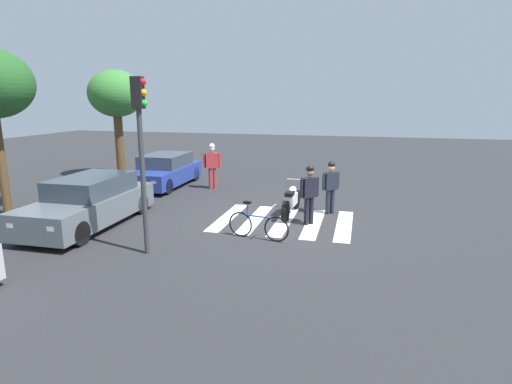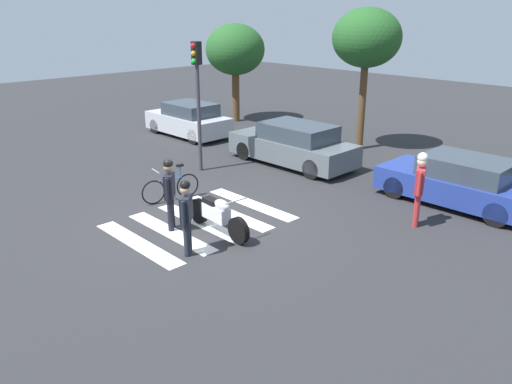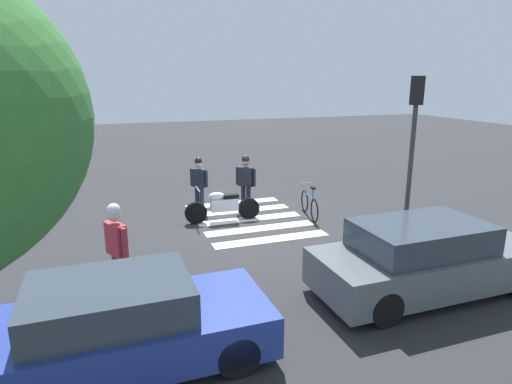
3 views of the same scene
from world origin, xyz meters
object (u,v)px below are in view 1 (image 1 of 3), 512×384
pedestrian_bystander (212,162)px  car_blue_hatchback (165,171)px  police_motorcycle (291,201)px  officer_on_foot (309,190)px  leaning_bicycle (258,225)px  officer_by_motorcycle (331,184)px  traffic_light_pole (141,138)px  car_grey_coupe (90,202)px

pedestrian_bystander → car_blue_hatchback: (0.03, 2.17, -0.46)m
pedestrian_bystander → police_motorcycle: bearing=-128.9°
officer_on_foot → pedestrian_bystander: (4.01, 4.49, 0.06)m
leaning_bicycle → car_blue_hatchback: 7.92m
officer_by_motorcycle → leaning_bicycle: bearing=151.1°
officer_by_motorcycle → traffic_light_pole: size_ratio=0.42×
pedestrian_bystander → car_grey_coupe: 5.94m
police_motorcycle → car_blue_hatchback: bearing=62.5°
officer_by_motorcycle → car_grey_coupe: bearing=114.1°
leaning_bicycle → pedestrian_bystander: (5.65, 3.35, 0.72)m
leaning_bicycle → pedestrian_bystander: 6.61m
officer_on_foot → car_blue_hatchback: officer_on_foot is taller
officer_on_foot → leaning_bicycle: bearing=145.2°
police_motorcycle → car_blue_hatchback: 6.74m
officer_on_foot → officer_by_motorcycle: bearing=-20.7°
officer_by_motorcycle → pedestrian_bystander: 5.66m
car_blue_hatchback → leaning_bicycle: bearing=-135.8°
police_motorcycle → leaning_bicycle: (-2.57, 0.46, -0.08)m
leaning_bicycle → officer_by_motorcycle: (3.00, -1.66, 0.60)m
car_grey_coupe → traffic_light_pole: traffic_light_pole is taller
car_grey_coupe → car_blue_hatchback: bearing=4.4°
car_grey_coupe → car_blue_hatchback: size_ratio=1.09×
officer_by_motorcycle → car_blue_hatchback: 7.66m
officer_on_foot → car_blue_hatchback: 7.80m
car_grey_coupe → police_motorcycle: bearing=-65.0°
officer_on_foot → car_blue_hatchback: bearing=58.8°
officer_on_foot → car_grey_coupe: size_ratio=0.39×
car_grey_coupe → car_blue_hatchback: 5.71m
car_grey_coupe → traffic_light_pole: bearing=-121.0°
leaning_bicycle → car_grey_coupe: (-0.01, 5.08, 0.31)m
pedestrian_bystander → car_grey_coupe: (-5.66, 1.73, -0.42)m
officer_by_motorcycle → car_grey_coupe: (-3.01, 6.74, -0.30)m
car_grey_coupe → leaning_bicycle: bearing=-89.9°
car_blue_hatchback → traffic_light_pole: traffic_light_pole is taller
officer_on_foot → car_blue_hatchback: (4.03, 6.66, -0.39)m
leaning_bicycle → traffic_light_pole: 3.74m
police_motorcycle → car_grey_coupe: car_grey_coupe is taller
officer_on_foot → car_grey_coupe: 6.45m
traffic_light_pole → pedestrian_bystander: bearing=8.0°
police_motorcycle → officer_by_motorcycle: size_ratio=1.29×
leaning_bicycle → traffic_light_pole: size_ratio=0.41×
traffic_light_pole → car_grey_coupe: bearing=59.0°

